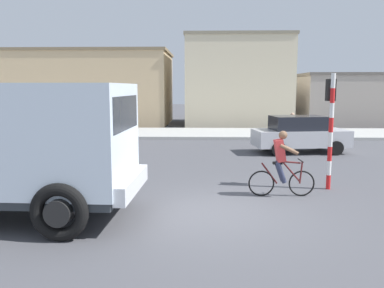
# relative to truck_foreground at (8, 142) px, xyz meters

# --- Properties ---
(ground_plane) EXTENTS (120.00, 120.00, 0.00)m
(ground_plane) POSITION_rel_truck_foreground_xyz_m (4.55, 0.60, -1.67)
(ground_plane) COLOR #4C4C51
(sidewalk_far) EXTENTS (80.00, 5.00, 0.16)m
(sidewalk_far) POSITION_rel_truck_foreground_xyz_m (4.55, 15.69, -1.59)
(sidewalk_far) COLOR #ADADA8
(sidewalk_far) RESTS_ON ground
(truck_foreground) EXTENTS (5.49, 2.97, 2.90)m
(truck_foreground) POSITION_rel_truck_foreground_xyz_m (0.00, 0.00, 0.00)
(truck_foreground) COLOR silver
(truck_foreground) RESTS_ON ground
(cyclist) EXTENTS (1.73, 0.50, 1.72)m
(cyclist) POSITION_rel_truck_foreground_xyz_m (6.20, 1.91, -0.80)
(cyclist) COLOR black
(cyclist) RESTS_ON ground
(traffic_light_pole) EXTENTS (0.24, 0.43, 3.20)m
(traffic_light_pole) POSITION_rel_truck_foreground_xyz_m (7.67, 2.78, 0.40)
(traffic_light_pole) COLOR red
(traffic_light_pole) RESTS_ON ground
(car_red_near) EXTENTS (4.20, 2.29, 1.60)m
(car_red_near) POSITION_rel_truck_foreground_xyz_m (8.33, 9.07, -0.85)
(car_red_near) COLOR #B7B7BC
(car_red_near) RESTS_ON ground
(pedestrian_near_kerb) EXTENTS (0.34, 0.22, 1.62)m
(pedestrian_near_kerb) POSITION_rel_truck_foreground_xyz_m (8.43, 11.06, -0.82)
(pedestrian_near_kerb) COLOR #2D334C
(pedestrian_near_kerb) RESTS_ON ground
(building_corner_left) EXTENTS (11.87, 7.43, 5.60)m
(building_corner_left) POSITION_rel_truck_foreground_xyz_m (-4.44, 23.36, 1.14)
(building_corner_left) COLOR #D1B284
(building_corner_left) RESTS_ON ground
(building_mid_block) EXTENTS (7.80, 6.95, 6.62)m
(building_mid_block) POSITION_rel_truck_foreground_xyz_m (6.65, 22.87, 1.64)
(building_mid_block) COLOR beige
(building_mid_block) RESTS_ON ground
(building_corner_right) EXTENTS (8.00, 6.16, 3.88)m
(building_corner_right) POSITION_rel_truck_foreground_xyz_m (15.49, 23.03, 0.27)
(building_corner_right) COLOR #9E9389
(building_corner_right) RESTS_ON ground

